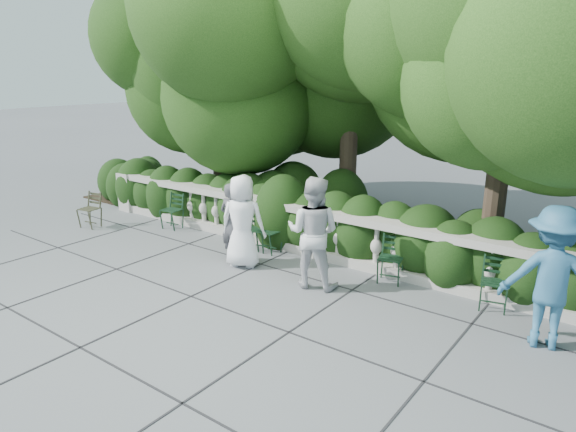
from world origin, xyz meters
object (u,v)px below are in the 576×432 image
Objects in this scene: chair_a at (169,230)px; person_businessman at (243,221)px; chair_b at (265,254)px; person_casual_man at (313,232)px; chair_weathered at (86,229)px; person_older_blue at (551,278)px; person_woman_grey at (233,223)px; chair_f at (388,285)px; chair_e at (491,313)px; chair_c at (255,253)px.

chair_a is 3.08m from person_businessman.
chair_b is 0.44× the size of person_casual_man.
chair_weathered is 6.15m from person_casual_man.
person_casual_man is 3.61m from person_older_blue.
person_older_blue reaches higher than person_businessman.
chair_f is at bearing -168.05° from person_woman_grey.
chair_b is at bearing -21.48° from person_older_blue.
chair_a and chair_b have the same top height.
person_businessman is 0.92× the size of person_casual_man.
person_businessman is 5.17m from person_older_blue.
person_older_blue reaches higher than chair_f.
chair_e is 4.74m from person_woman_grey.
chair_a is 2.61m from chair_c.
chair_weathered is (-4.22, -1.10, 0.00)m from chair_c.
chair_f is 0.44× the size of person_casual_man.
chair_b is 1.00× the size of chair_e.
person_businessman is at bearing -85.48° from chair_c.
person_businessman is (4.49, 0.44, 0.88)m from chair_weathered.
chair_f is (2.68, 0.05, 0.00)m from chair_b.
chair_b is at bearing -38.26° from person_casual_man.
person_casual_man is at bearing -12.62° from person_older_blue.
chair_weathered is at bearing 176.69° from chair_c.
person_woman_grey reaches higher than chair_a.
chair_b is 1.00× the size of chair_f.
person_casual_man is at bearing -157.09° from chair_f.
person_older_blue reaches higher than chair_c.
person_businessman is at bearing -14.21° from person_casual_man.
person_older_blue reaches higher than chair_b.
person_woman_grey is 0.81× the size of person_older_blue.
chair_f is (-1.74, 0.02, 0.00)m from chair_e.
chair_b and chair_f have the same top height.
chair_e is (7.24, 0.12, 0.00)m from chair_a.
person_older_blue is at bearing -47.43° from chair_e.
chair_f is at bearing -28.29° from person_older_blue.
chair_a and chair_c have the same top height.
chair_c is 1.00× the size of chair_e.
person_older_blue is (5.17, 0.22, 0.09)m from person_businessman.
chair_c and chair_f have the same top height.
person_woman_grey reaches higher than chair_c.
person_businessman reaches higher than chair_weathered.
chair_a and chair_f have the same top height.
chair_weathered is at bearing -15.25° from person_businessman.
chair_e and chair_weathered have the same top height.
chair_c is at bearing -159.06° from chair_b.
chair_b is 2.68m from chair_f.
person_businessman reaches higher than chair_b.
person_woman_grey is 0.82× the size of person_casual_man.
person_casual_man is (1.57, 0.01, 0.08)m from person_businessman.
person_woman_grey is at bearing -4.30° from chair_weathered.
person_older_blue is (5.44, -0.44, 0.97)m from chair_c.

